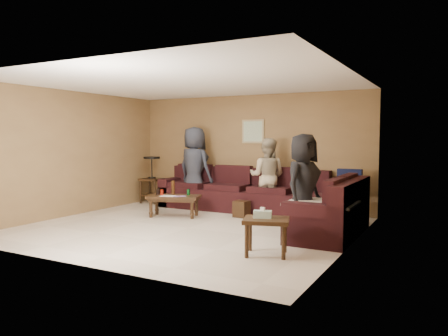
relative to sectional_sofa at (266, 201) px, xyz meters
name	(u,v)px	position (x,y,z in m)	size (l,w,h in m)	color
room	(188,132)	(-0.81, -1.52, 1.34)	(5.60, 5.50, 2.50)	beige
sectional_sofa	(266,201)	(0.00, 0.00, 0.00)	(4.65, 2.90, 0.97)	black
coffee_table	(174,198)	(-1.66, -0.73, 0.04)	(1.12, 0.80, 0.70)	#321F10
end_table_left	(152,179)	(-3.19, 0.56, 0.26)	(0.53, 0.53, 1.11)	#321F10
side_table_right	(266,224)	(1.05, -2.49, 0.10)	(0.72, 0.65, 0.64)	#321F10
waste_bin	(242,209)	(-0.45, -0.14, -0.17)	(0.27, 0.27, 0.32)	#321F10
wall_art	(253,131)	(-0.71, 0.96, 1.37)	(0.52, 0.04, 0.52)	tan
person_left	(195,167)	(-1.90, 0.43, 0.58)	(0.88, 0.57, 1.80)	#272B36
person_middle	(267,176)	(-0.15, 0.43, 0.45)	(0.76, 0.59, 1.56)	tan
person_right	(303,185)	(1.14, -1.21, 0.49)	(0.80, 0.52, 1.63)	black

